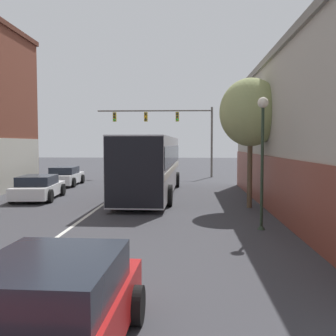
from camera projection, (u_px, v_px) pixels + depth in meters
lane_center_line at (110, 200)px, 20.12m from camera, size 0.14×48.32×0.01m
bus at (152, 163)px, 22.05m from camera, size 2.96×12.97×3.23m
hatchback_foreground at (45, 317)px, 5.02m from camera, size 2.26×4.34×1.36m
parked_car_left_near at (65, 176)px, 27.17m from camera, size 2.14×4.44×1.29m
parked_car_left_far at (38, 188)px, 20.33m from camera, size 2.37×4.50×1.24m
traffic_signal_gantry at (171, 124)px, 33.81m from camera, size 9.98×0.36×6.02m
street_lamp at (262, 146)px, 12.99m from camera, size 0.36×0.36×4.40m
street_tree_near at (250, 113)px, 17.42m from camera, size 2.75×2.47×5.79m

